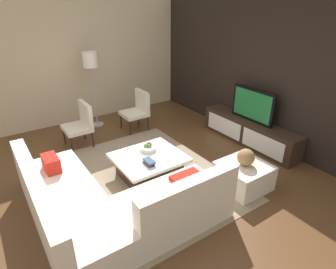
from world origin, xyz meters
The scene contains 15 objects.
ground_plane centered at (0.00, 0.00, 0.00)m, with size 14.00×14.00×0.00m, color brown.
feature_wall_back centered at (0.00, 2.70, 1.40)m, with size 6.40×0.12×2.80m, color black.
side_wall_left centered at (-3.20, 0.20, 1.40)m, with size 0.12×5.20×2.80m, color beige.
area_rug centered at (-0.10, 0.00, 0.01)m, with size 3.13×2.43×0.01m, color gray.
media_console centered at (0.00, 2.40, 0.25)m, with size 2.19×0.44×0.50m.
television centered at (0.00, 2.40, 0.82)m, with size 0.97×0.06×0.65m.
sectional_couch centered at (0.50, -0.91, 0.28)m, with size 2.37×2.27×0.80m.
coffee_table centered at (-0.10, 0.10, 0.20)m, with size 0.96×1.08×0.38m.
accent_chair_near centered at (-1.84, -0.41, 0.49)m, with size 0.57×0.50×0.87m.
floor_lamp centered at (-2.62, 0.19, 1.42)m, with size 0.33×0.33×1.68m.
ottoman centered at (0.98, 1.16, 0.20)m, with size 0.70×0.70×0.40m, color beige.
fruit_bowl centered at (-0.28, 0.20, 0.43)m, with size 0.28×0.28×0.14m.
accent_chair_far centered at (-1.90, 0.89, 0.49)m, with size 0.53×0.53×0.87m.
decorative_ball centered at (0.98, 1.16, 0.53)m, with size 0.26×0.26×0.26m, color #997247.
book_stack centered at (0.13, -0.03, 0.42)m, with size 0.22×0.12×0.08m.
Camera 1 is at (3.37, -1.89, 2.68)m, focal length 30.38 mm.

